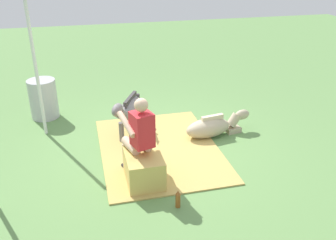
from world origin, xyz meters
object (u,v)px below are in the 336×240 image
(person_seated, at_px, (139,134))
(soda_bottle, at_px, (178,199))
(tent_pole_right, at_px, (36,71))
(water_barrel, at_px, (43,99))
(pony_lying, at_px, (213,127))
(pony_standing, at_px, (129,110))
(hay_bale, at_px, (144,169))

(person_seated, relative_size, soda_bottle, 5.00)
(person_seated, bearing_deg, tent_pole_right, 38.82)
(person_seated, xyz_separation_m, water_barrel, (2.66, 1.55, -0.34))
(soda_bottle, xyz_separation_m, tent_pole_right, (2.72, 1.88, 1.12))
(pony_lying, relative_size, soda_bottle, 5.04)
(pony_standing, bearing_deg, soda_bottle, -171.16)
(pony_lying, relative_size, water_barrel, 1.67)
(pony_lying, bearing_deg, soda_bottle, 147.66)
(person_seated, height_order, soda_bottle, person_seated)
(hay_bale, relative_size, tent_pole_right, 0.28)
(pony_standing, xyz_separation_m, tent_pole_right, (0.57, 1.54, 0.69))
(hay_bale, xyz_separation_m, person_seated, (0.16, 0.03, 0.51))
(hay_bale, distance_m, tent_pole_right, 2.74)
(pony_standing, bearing_deg, tent_pole_right, 69.62)
(person_seated, xyz_separation_m, tent_pole_right, (1.87, 1.51, 0.51))
(pony_lying, height_order, tent_pole_right, tent_pole_right)
(pony_standing, distance_m, tent_pole_right, 1.78)
(pony_standing, height_order, water_barrel, pony_standing)
(person_seated, xyz_separation_m, pony_standing, (1.30, -0.04, -0.18))
(person_seated, bearing_deg, pony_lying, -56.80)
(soda_bottle, xyz_separation_m, water_barrel, (3.51, 1.92, 0.28))
(pony_standing, distance_m, soda_bottle, 2.22)
(hay_bale, xyz_separation_m, tent_pole_right, (2.03, 1.54, 1.02))
(person_seated, relative_size, tent_pole_right, 0.54)
(person_seated, distance_m, water_barrel, 3.10)
(person_seated, height_order, tent_pole_right, tent_pole_right)
(hay_bale, bearing_deg, pony_standing, -0.25)
(soda_bottle, bearing_deg, water_barrel, 28.68)
(hay_bale, height_order, soda_bottle, hay_bale)
(pony_lying, bearing_deg, water_barrel, 62.17)
(soda_bottle, bearing_deg, tent_pole_right, 34.60)
(water_barrel, bearing_deg, pony_lying, -117.83)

